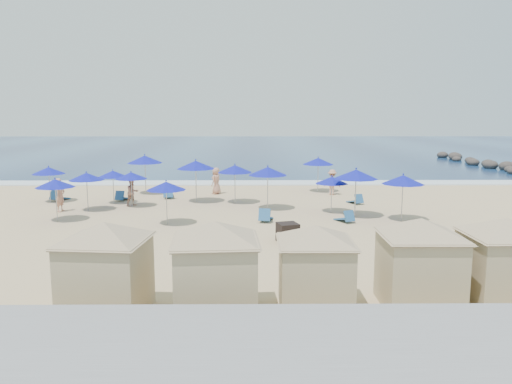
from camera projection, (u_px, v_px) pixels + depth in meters
ground at (240, 230)px, 23.05m from camera, size 160.00×160.00×0.00m
ocean at (248, 148)px, 77.38m from camera, size 160.00×80.00×0.06m
surf_line at (245, 183)px, 38.36m from camera, size 160.00×2.50×0.08m
seawall at (224, 357)px, 9.62m from camera, size 160.00×6.10×1.22m
rock_jetty at (496, 166)px, 47.81m from camera, size 2.56×26.66×0.96m
trash_bin at (288, 233)px, 20.78m from camera, size 1.00×1.00×0.81m
cabana_0 at (105, 257)px, 13.13m from camera, size 4.39×4.39×2.77m
cabana_1 at (216, 257)px, 12.96m from camera, size 4.51×4.51×2.83m
cabana_2 at (315, 257)px, 13.44m from camera, size 4.15×4.15×2.60m
cabana_3 at (420, 251)px, 13.67m from camera, size 4.39×4.39×2.75m
cabana_4 at (505, 250)px, 13.79m from camera, size 4.36×4.36×2.74m
umbrella_0 at (49, 171)px, 30.02m from camera, size 1.95×1.95×2.22m
umbrella_1 at (86, 177)px, 27.32m from camera, size 1.93×1.93×2.19m
umbrella_2 at (145, 159)px, 33.09m from camera, size 2.34×2.34×2.66m
umbrella_3 at (55, 183)px, 24.67m from camera, size 1.93×1.93×2.19m
umbrella_4 at (113, 174)px, 29.59m from camera, size 1.80×1.80×2.05m
umbrella_5 at (235, 169)px, 29.63m from camera, size 2.09×2.09×2.38m
umbrella_6 at (166, 186)px, 23.88m from camera, size 1.91×1.91×2.17m
umbrella_7 at (268, 171)px, 27.68m from camera, size 2.18×2.18×2.48m
umbrella_8 at (356, 174)px, 25.64m from camera, size 2.26×2.26×2.57m
umbrella_9 at (318, 161)px, 33.96m from camera, size 2.13×2.13×2.43m
umbrella_10 at (332, 180)px, 26.84m from camera, size 1.79×1.79×2.03m
umbrella_11 at (403, 180)px, 24.70m from camera, size 2.10×2.10×2.39m
umbrella_12 at (131, 176)px, 28.53m from camera, size 1.83×1.83×2.08m
umbrella_13 at (196, 165)px, 29.93m from camera, size 2.30×2.30×2.62m
beach_chair_0 at (58, 197)px, 30.75m from camera, size 0.98×1.39×0.70m
beach_chair_1 at (122, 197)px, 30.68m from camera, size 0.75×1.30×0.67m
beach_chair_2 at (168, 194)px, 31.63m from camera, size 0.76×1.40×0.74m
beach_chair_3 at (265, 217)px, 24.77m from camera, size 0.80×1.38×0.71m
beach_chair_4 at (346, 218)px, 24.61m from camera, size 0.94×1.28×0.64m
beach_chair_5 at (356, 200)px, 29.62m from camera, size 0.90×1.26×0.63m
beachgoer_0 at (60, 195)px, 27.22m from camera, size 0.56×0.74×1.83m
beachgoer_1 at (132, 192)px, 28.95m from camera, size 0.96×0.96×1.57m
beachgoer_2 at (332, 182)px, 32.83m from camera, size 1.26×1.07×1.69m
beachgoer_3 at (216, 181)px, 33.22m from camera, size 0.89×1.03×1.77m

